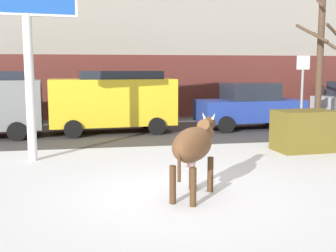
% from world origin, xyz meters
% --- Properties ---
extents(ground_plane, '(120.00, 120.00, 0.00)m').
position_xyz_m(ground_plane, '(0.00, 0.00, 0.00)').
color(ground_plane, white).
extents(road_strip, '(60.00, 5.60, 0.01)m').
position_xyz_m(road_strip, '(0.00, 8.03, 0.00)').
color(road_strip, '#423F3F').
rests_on(road_strip, ground).
extents(cow_brown, '(1.41, 1.80, 1.54)m').
position_xyz_m(cow_brown, '(0.23, -0.09, 0.99)').
color(cow_brown, brown).
rests_on(cow_brown, ground).
extents(car_yellow_van, '(4.72, 2.37, 2.32)m').
position_xyz_m(car_yellow_van, '(-0.80, 8.32, 1.24)').
color(car_yellow_van, gold).
rests_on(car_yellow_van, ground).
extents(car_blue_sedan, '(4.31, 2.21, 1.84)m').
position_xyz_m(car_blue_sedan, '(4.65, 8.39, 0.91)').
color(car_blue_sedan, '#233D9E').
rests_on(car_blue_sedan, ground).
extents(pedestrian_near_billboard, '(0.36, 0.24, 1.73)m').
position_xyz_m(pedestrian_near_billboard, '(6.59, 11.06, 0.88)').
color(pedestrian_near_billboard, '#282833').
rests_on(pedestrian_near_billboard, ground).
extents(pedestrian_by_cars, '(0.36, 0.24, 1.73)m').
position_xyz_m(pedestrian_by_cars, '(9.25, 11.06, 0.88)').
color(pedestrian_by_cars, '#282833').
rests_on(pedestrian_by_cars, ground).
extents(bare_tree_right_lot, '(1.54, 1.06, 4.99)m').
position_xyz_m(bare_tree_right_lot, '(5.77, 5.17, 2.64)').
color(bare_tree_right_lot, '#4C3828').
rests_on(bare_tree_right_lot, ground).
extents(dumpster, '(1.76, 1.20, 1.20)m').
position_xyz_m(dumpster, '(4.52, 3.69, 0.60)').
color(dumpster, brown).
rests_on(dumpster, ground).
extents(street_sign, '(0.44, 0.08, 2.82)m').
position_xyz_m(street_sign, '(5.18, 5.16, 1.67)').
color(street_sign, gray).
rests_on(street_sign, ground).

